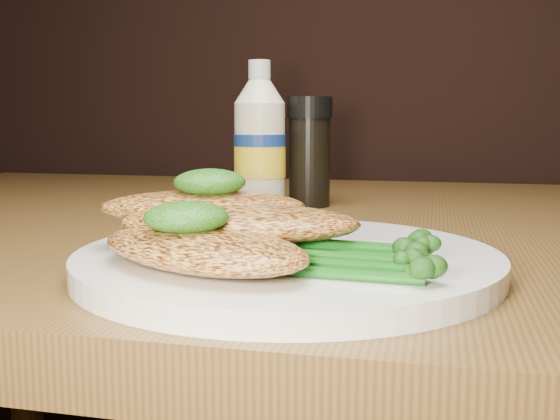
# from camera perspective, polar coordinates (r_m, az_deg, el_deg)

# --- Properties ---
(plate) EXTENTS (0.28, 0.28, 0.01)m
(plate) POSITION_cam_1_polar(r_m,az_deg,el_deg) (0.45, 0.65, -4.40)
(plate) COLOR white
(plate) RESTS_ON dining_table
(chicken_front) EXTENTS (0.17, 0.14, 0.02)m
(chicken_front) POSITION_cam_1_polar(r_m,az_deg,el_deg) (0.39, -6.70, -3.24)
(chicken_front) COLOR gold
(chicken_front) RESTS_ON plate
(chicken_mid) EXTENTS (0.16, 0.10, 0.02)m
(chicken_mid) POSITION_cam_1_polar(r_m,az_deg,el_deg) (0.43, -3.55, -1.12)
(chicken_mid) COLOR gold
(chicken_mid) RESTS_ON plate
(chicken_back) EXTENTS (0.15, 0.10, 0.02)m
(chicken_back) POSITION_cam_1_polar(r_m,az_deg,el_deg) (0.46, -6.60, 0.31)
(chicken_back) COLOR gold
(chicken_back) RESTS_ON plate
(pesto_front) EXTENTS (0.06, 0.06, 0.02)m
(pesto_front) POSITION_cam_1_polar(r_m,az_deg,el_deg) (0.39, -8.04, -0.63)
(pesto_front) COLOR #0B3808
(pesto_front) RESTS_ON chicken_front
(pesto_back) EXTENTS (0.06, 0.06, 0.02)m
(pesto_back) POSITION_cam_1_polar(r_m,az_deg,el_deg) (0.45, -6.03, 2.38)
(pesto_back) COLOR #0B3808
(pesto_back) RESTS_ON chicken_back
(broccolini_bundle) EXTENTS (0.14, 0.11, 0.02)m
(broccolini_bundle) POSITION_cam_1_polar(r_m,az_deg,el_deg) (0.40, 4.77, -3.23)
(broccolini_bundle) COLOR #135813
(broccolini_bundle) RESTS_ON plate
(mayo_bottle) EXTENTS (0.06, 0.06, 0.16)m
(mayo_bottle) POSITION_cam_1_polar(r_m,az_deg,el_deg) (0.74, -1.74, 6.39)
(mayo_bottle) COLOR white
(mayo_bottle) RESTS_ON dining_table
(pepper_grinder) EXTENTS (0.07, 0.07, 0.12)m
(pepper_grinder) POSITION_cam_1_polar(r_m,az_deg,el_deg) (0.76, 2.54, 4.97)
(pepper_grinder) COLOR black
(pepper_grinder) RESTS_ON dining_table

